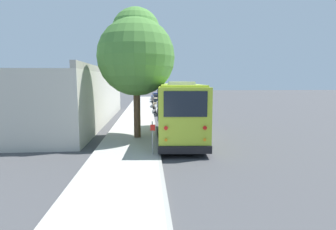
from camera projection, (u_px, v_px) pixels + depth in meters
The scene contains 12 objects.
ground_plane at pixel (187, 136), 16.86m from camera, with size 160.00×160.00×0.00m, color #474749.
sidewalk_slab at pixel (131, 136), 16.58m from camera, with size 80.00×3.08×0.15m, color #B2AFA8.
curb_strip at pixel (156, 136), 16.70m from camera, with size 80.00×0.14×0.15m, color #9D9A94.
shuttle_bus at pixel (179, 108), 16.03m from camera, with size 9.03×2.97×3.53m.
parked_sedan_white at pixel (164, 108), 28.28m from camera, with size 4.49×1.93×1.32m.
parked_sedan_tan at pixel (159, 103), 35.24m from camera, with size 4.70×1.90×1.26m.
parked_sedan_black at pixel (158, 99), 42.62m from camera, with size 4.34×1.98×1.30m.
parked_sedan_blue at pixel (157, 97), 48.31m from camera, with size 4.47×2.01×1.32m.
street_tree at pixel (136, 52), 15.43m from camera, with size 4.54×4.54×7.74m.
sign_post_near at pixel (153, 139), 12.15m from camera, with size 0.06×0.22×1.40m.
sign_post_far at pixel (152, 134), 13.62m from camera, with size 0.06×0.06×1.33m.
building_backdrop at pixel (70, 98), 22.50m from camera, with size 19.73×6.53×4.57m.
Camera 1 is at (-16.39, 2.45, 3.57)m, focal length 28.00 mm.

